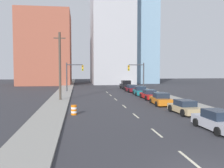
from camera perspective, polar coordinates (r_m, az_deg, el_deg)
The scene contains 23 objects.
sidewalk_left at distance 55.88m, azimuth -10.49°, elevation -1.04°, with size 2.95×92.39×0.18m.
sidewalk_right at distance 57.42m, azimuth 5.89°, elevation -0.88°, with size 2.95×92.39×0.18m.
lane_stripe_at_2m at distance 13.40m, azimuth 17.12°, elevation -16.03°, with size 0.16×2.40×0.01m, color beige.
lane_stripe_at_7m at distance 17.95m, azimuth 10.16°, elevation -10.90°, with size 0.16×2.40×0.01m, color beige.
lane_stripe_at_13m at distance 23.94m, azimuth 5.45°, elevation -7.22°, with size 0.16×2.40×0.01m, color beige.
lane_stripe_at_19m at distance 29.66m, azimuth 2.83°, elevation -5.13°, with size 0.16×2.40×0.01m, color beige.
lane_stripe_at_26m at distance 36.36m, azimuth 0.85°, elevation -3.53°, with size 0.16×2.40×0.01m, color beige.
lane_stripe_at_32m at distance 42.10m, azimuth -0.33°, elevation -2.57°, with size 0.16×2.40×0.01m, color beige.
lane_stripe_at_37m at distance 47.38m, azimuth -1.16°, elevation -1.89°, with size 0.16×2.40×0.01m, color beige.
building_brick_left at distance 74.25m, azimuth -14.88°, elevation 7.76°, with size 14.00×16.00×20.25m.
building_office_center at distance 78.67m, azimuth -0.27°, elevation 10.23°, with size 12.00×20.00×27.37m.
building_glass_right at distance 83.98m, azimuth 4.49°, elevation 10.54°, with size 13.00×20.00×29.55m.
traffic_signal_left at distance 48.36m, azimuth -9.20°, elevation 2.44°, with size 3.32×0.35×5.63m.
traffic_signal_right at distance 49.80m, azimuth 6.18°, elevation 2.49°, with size 3.32×0.35×5.63m.
utility_pole_left_mid at distance 35.10m, azimuth -11.82°, elevation 4.06°, with size 1.60×0.32×9.44m.
traffic_barrel at distance 24.49m, azimuth -8.71°, elevation -5.89°, with size 0.56×0.56×0.95m.
sedan_silver at distance 19.73m, azimuth 22.95°, elevation -7.83°, with size 2.13×4.69×1.48m.
sedan_tan at distance 25.86m, azimuth 16.33°, elevation -5.14°, with size 2.28×4.56×1.36m.
sedan_orange at distance 31.53m, azimuth 11.12°, elevation -3.44°, with size 2.30×4.71×1.50m.
sedan_red at distance 37.08m, azimuth 8.54°, elevation -2.45°, with size 2.07×4.72×1.38m.
sedan_teal at distance 42.58m, azimuth 6.48°, elevation -1.62°, with size 2.33×4.74×1.48m.
sedan_maroon at distance 48.30m, azimuth 4.57°, elevation -1.05°, with size 2.36×4.59×1.37m.
pickup_truck_black at distance 54.99m, azimuth 3.40°, elevation -0.36°, with size 2.49×6.33×1.87m.
Camera 1 is at (-5.38, -9.44, 4.45)m, focal length 40.00 mm.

